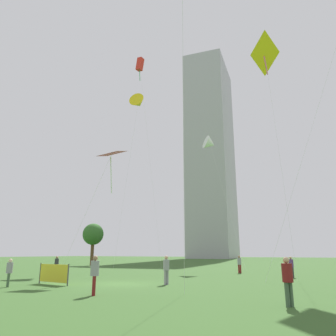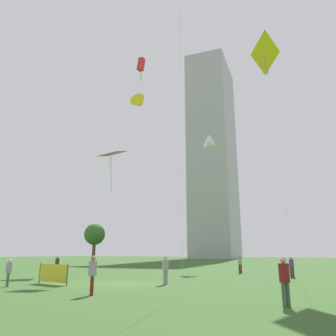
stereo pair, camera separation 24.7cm
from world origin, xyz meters
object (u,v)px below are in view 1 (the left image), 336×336
(person_standing_2, at_px, (57,264))
(kite_flying_0, at_px, (112,156))
(park_tree_0, at_px, (93,235))
(person_standing_0, at_px, (291,265))
(kite_flying_7, at_px, (210,144))
(person_standing_4, at_px, (166,268))
(kite_flying_4, at_px, (140,65))
(person_standing_6, at_px, (95,272))
(distant_highrise_0, at_px, (211,156))
(person_standing_5, at_px, (239,263))
(kite_flying_2, at_px, (138,103))
(person_standing_3, at_px, (9,271))
(event_banner, at_px, (54,273))
(kite_flying_6, at_px, (265,55))
(person_standing_1, at_px, (288,278))

(person_standing_2, xyz_separation_m, kite_flying_0, (7.09, -1.27, 9.21))
(person_standing_2, relative_size, park_tree_0, 0.25)
(person_standing_0, xyz_separation_m, kite_flying_7, (-11.55, 12.00, 16.04))
(person_standing_0, bearing_deg, person_standing_4, -123.93)
(kite_flying_0, xyz_separation_m, kite_flying_7, (1.29, 19.93, 6.84))
(person_standing_4, xyz_separation_m, kite_flying_4, (-18.06, 22.37, 32.51))
(person_standing_6, xyz_separation_m, distant_highrise_0, (-35.02, 104.24, 37.90))
(person_standing_0, height_order, person_standing_5, person_standing_5)
(kite_flying_2, bearing_deg, distant_highrise_0, 103.31)
(person_standing_3, height_order, kite_flying_4, kite_flying_4)
(person_standing_3, relative_size, person_standing_6, 0.88)
(kite_flying_0, distance_m, kite_flying_2, 25.99)
(person_standing_0, bearing_deg, park_tree_0, 156.07)
(person_standing_2, bearing_deg, kite_flying_7, 80.22)
(event_banner, bearing_deg, person_standing_6, -25.89)
(person_standing_3, xyz_separation_m, park_tree_0, (-18.92, 28.10, 3.89))
(person_standing_2, distance_m, person_standing_6, 16.97)
(person_standing_4, xyz_separation_m, kite_flying_6, (5.23, 10.62, 20.05))
(person_standing_3, xyz_separation_m, event_banner, (1.11, 2.41, -0.24))
(person_standing_2, bearing_deg, person_standing_5, 50.23)
(distant_highrise_0, bearing_deg, person_standing_0, -74.18)
(person_standing_1, xyz_separation_m, kite_flying_0, (-15.31, 7.76, 9.12))
(person_standing_3, bearing_deg, person_standing_4, 78.42)
(person_standing_5, relative_size, park_tree_0, 0.26)
(person_standing_4, height_order, person_standing_5, person_standing_4)
(kite_flying_6, height_order, event_banner, kite_flying_6)
(person_standing_4, bearing_deg, person_standing_6, -164.43)
(person_standing_1, relative_size, person_standing_3, 1.12)
(kite_flying_4, xyz_separation_m, event_banner, (11.74, -25.91, -32.85))
(person_standing_5, xyz_separation_m, park_tree_0, (-26.78, 8.15, 3.85))
(person_standing_4, xyz_separation_m, person_standing_6, (-0.30, -6.47, 0.03))
(person_standing_0, xyz_separation_m, kite_flying_2, (-23.06, 10.45, 24.47))
(kite_flying_0, relative_size, kite_flying_4, 0.31)
(person_standing_3, distance_m, person_standing_5, 21.45)
(person_standing_2, height_order, person_standing_4, person_standing_4)
(park_tree_0, relative_size, event_banner, 2.23)
(kite_flying_2, bearing_deg, person_standing_4, -50.51)
(person_standing_2, height_order, person_standing_3, person_standing_2)
(distant_highrise_0, bearing_deg, event_banner, -83.48)
(person_standing_0, xyz_separation_m, park_tree_0, (-32.33, 11.87, 3.86))
(kite_flying_2, bearing_deg, kite_flying_6, -24.39)
(kite_flying_2, xyz_separation_m, distant_highrise_0, (-18.23, 77.04, 13.53))
(person_standing_1, bearing_deg, distant_highrise_0, 59.72)
(kite_flying_7, bearing_deg, kite_flying_2, -172.35)
(person_standing_2, height_order, event_banner, person_standing_2)
(person_standing_4, height_order, kite_flying_4, kite_flying_4)
(person_standing_4, height_order, kite_flying_0, kite_flying_0)
(person_standing_3, distance_m, kite_flying_7, 32.54)
(person_standing_6, height_order, kite_flying_4, kite_flying_4)
(person_standing_1, xyz_separation_m, kite_flying_6, (-3.22, 16.02, 20.03))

